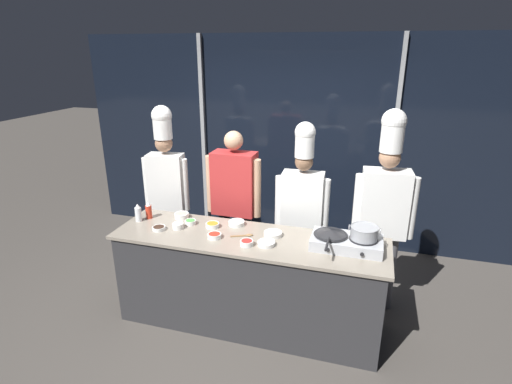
# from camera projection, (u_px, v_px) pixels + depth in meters

# --- Properties ---
(ground_plane) EXTENTS (24.00, 24.00, 0.00)m
(ground_plane) POSITION_uv_depth(u_px,v_px,m) (249.00, 321.00, 3.91)
(ground_plane) COLOR #47423D
(window_wall_back) EXTENTS (5.85, 0.09, 2.70)m
(window_wall_back) POSITION_uv_depth(u_px,v_px,m) (293.00, 143.00, 5.21)
(window_wall_back) COLOR black
(window_wall_back) RESTS_ON ground_plane
(demo_counter) EXTENTS (2.50, 0.69, 0.91)m
(demo_counter) POSITION_uv_depth(u_px,v_px,m) (249.00, 281.00, 3.76)
(demo_counter) COLOR #2D2D30
(demo_counter) RESTS_ON ground_plane
(portable_stove) EXTENTS (0.60, 0.34, 0.11)m
(portable_stove) POSITION_uv_depth(u_px,v_px,m) (346.00, 242.00, 3.40)
(portable_stove) COLOR #B2B5BA
(portable_stove) RESTS_ON demo_counter
(frying_pan) EXTENTS (0.29, 0.51, 0.04)m
(frying_pan) POSITION_uv_depth(u_px,v_px,m) (331.00, 232.00, 3.40)
(frying_pan) COLOR #232326
(frying_pan) RESTS_ON portable_stove
(stock_pot) EXTENTS (0.26, 0.23, 0.11)m
(stock_pot) POSITION_uv_depth(u_px,v_px,m) (364.00, 232.00, 3.32)
(stock_pot) COLOR #93969B
(stock_pot) RESTS_ON portable_stove
(squeeze_bottle_clear) EXTENTS (0.06, 0.06, 0.18)m
(squeeze_bottle_clear) POSITION_uv_depth(u_px,v_px,m) (138.00, 213.00, 3.91)
(squeeze_bottle_clear) COLOR white
(squeeze_bottle_clear) RESTS_ON demo_counter
(squeeze_bottle_chili) EXTENTS (0.06, 0.06, 0.17)m
(squeeze_bottle_chili) POSITION_uv_depth(u_px,v_px,m) (149.00, 210.00, 3.98)
(squeeze_bottle_chili) COLOR red
(squeeze_bottle_chili) RESTS_ON demo_counter
(prep_bowl_scallions) EXTENTS (0.11, 0.11, 0.04)m
(prep_bowl_scallions) POSITION_uv_depth(u_px,v_px,m) (190.00, 222.00, 3.86)
(prep_bowl_scallions) COLOR white
(prep_bowl_scallions) RESTS_ON demo_counter
(prep_bowl_bell_pepper) EXTENTS (0.12, 0.12, 0.05)m
(prep_bowl_bell_pepper) POSITION_uv_depth(u_px,v_px,m) (247.00, 243.00, 3.45)
(prep_bowl_bell_pepper) COLOR white
(prep_bowl_bell_pepper) RESTS_ON demo_counter
(prep_bowl_onion) EXTENTS (0.16, 0.16, 0.04)m
(prep_bowl_onion) POSITION_uv_depth(u_px,v_px,m) (266.00, 243.00, 3.45)
(prep_bowl_onion) COLOR white
(prep_bowl_onion) RESTS_ON demo_counter
(prep_bowl_soy_glaze) EXTENTS (0.13, 0.13, 0.03)m
(prep_bowl_soy_glaze) POSITION_uv_depth(u_px,v_px,m) (159.00, 228.00, 3.74)
(prep_bowl_soy_glaze) COLOR white
(prep_bowl_soy_glaze) RESTS_ON demo_counter
(prep_bowl_garlic) EXTENTS (0.17, 0.17, 0.04)m
(prep_bowl_garlic) POSITION_uv_depth(u_px,v_px,m) (273.00, 233.00, 3.63)
(prep_bowl_garlic) COLOR white
(prep_bowl_garlic) RESTS_ON demo_counter
(prep_bowl_shrimp) EXTENTS (0.15, 0.15, 0.05)m
(prep_bowl_shrimp) POSITION_uv_depth(u_px,v_px,m) (182.00, 215.00, 4.00)
(prep_bowl_shrimp) COLOR white
(prep_bowl_shrimp) RESTS_ON demo_counter
(prep_bowl_noodles) EXTENTS (0.16, 0.16, 0.04)m
(prep_bowl_noodles) POSITION_uv_depth(u_px,v_px,m) (237.00, 223.00, 3.84)
(prep_bowl_noodles) COLOR white
(prep_bowl_noodles) RESTS_ON demo_counter
(prep_bowl_chili_flakes) EXTENTS (0.13, 0.13, 0.04)m
(prep_bowl_chili_flakes) POSITION_uv_depth(u_px,v_px,m) (214.00, 235.00, 3.59)
(prep_bowl_chili_flakes) COLOR white
(prep_bowl_chili_flakes) RESTS_ON demo_counter
(prep_bowl_carrots) EXTENTS (0.13, 0.13, 0.04)m
(prep_bowl_carrots) POSITION_uv_depth(u_px,v_px,m) (213.00, 225.00, 3.80)
(prep_bowl_carrots) COLOR white
(prep_bowl_carrots) RESTS_ON demo_counter
(prep_bowl_bean_sprouts) EXTENTS (0.11, 0.11, 0.06)m
(prep_bowl_bean_sprouts) POSITION_uv_depth(u_px,v_px,m) (178.00, 225.00, 3.77)
(prep_bowl_bean_sprouts) COLOR white
(prep_bowl_bean_sprouts) RESTS_ON demo_counter
(serving_spoon_slotted) EXTENTS (0.20, 0.11, 0.02)m
(serving_spoon_slotted) POSITION_uv_depth(u_px,v_px,m) (246.00, 235.00, 3.63)
(serving_spoon_slotted) COLOR olive
(serving_spoon_slotted) RESTS_ON demo_counter
(chef_head) EXTENTS (0.51, 0.26, 1.96)m
(chef_head) POSITION_uv_depth(u_px,v_px,m) (167.00, 178.00, 4.43)
(chef_head) COLOR #232326
(chef_head) RESTS_ON ground_plane
(person_guest) EXTENTS (0.61, 0.25, 1.73)m
(person_guest) POSITION_uv_depth(u_px,v_px,m) (235.00, 195.00, 4.26)
(person_guest) COLOR #232326
(person_guest) RESTS_ON ground_plane
(chef_sous) EXTENTS (0.55, 0.24, 1.86)m
(chef_sous) POSITION_uv_depth(u_px,v_px,m) (302.00, 200.00, 4.06)
(chef_sous) COLOR #2D3856
(chef_sous) RESTS_ON ground_plane
(chef_line) EXTENTS (0.57, 0.26, 2.03)m
(chef_line) POSITION_uv_depth(u_px,v_px,m) (385.00, 201.00, 3.76)
(chef_line) COLOR #4C4C51
(chef_line) RESTS_ON ground_plane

